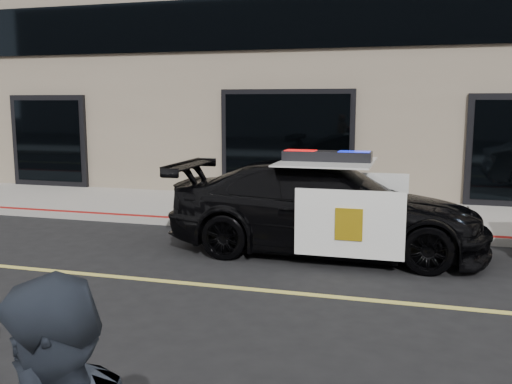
# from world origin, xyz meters

# --- Properties ---
(ground) EXTENTS (120.00, 120.00, 0.00)m
(ground) POSITION_xyz_m (0.00, 0.00, 0.00)
(ground) COLOR black
(ground) RESTS_ON ground
(sidewalk_n) EXTENTS (60.00, 3.50, 0.15)m
(sidewalk_n) POSITION_xyz_m (0.00, 5.25, 0.07)
(sidewalk_n) COLOR gray
(sidewalk_n) RESTS_ON ground
(police_car) EXTENTS (2.44, 5.34, 1.74)m
(police_car) POSITION_xyz_m (0.76, 2.27, 0.78)
(police_car) COLOR black
(police_car) RESTS_ON ground
(fire_hydrant) EXTENTS (0.33, 0.46, 0.73)m
(fire_hydrant) POSITION_xyz_m (-1.68, 3.95, 0.49)
(fire_hydrant) COLOR silver
(fire_hydrant) RESTS_ON sidewalk_n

